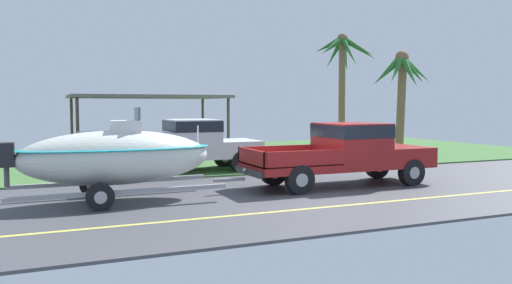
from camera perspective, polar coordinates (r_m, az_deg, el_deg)
name	(u,v)px	position (r m, az deg, el deg)	size (l,w,h in m)	color
ground	(208,162)	(21.62, -5.42, -2.30)	(36.00, 22.00, 0.11)	#424247
pickup_truck_towing	(350,151)	(15.61, 10.49, -0.96)	(6.00, 1.98, 1.87)	maroon
boat_on_trailer	(115,157)	(13.12, -15.48, -1.65)	(6.09, 2.15, 2.36)	gray
parked_pickup_background	(191,143)	(18.35, -7.28, -0.12)	(5.82, 2.09, 1.91)	silver
parked_sedan_near	(118,149)	(20.94, -15.22, -0.76)	(4.65, 1.86, 1.38)	black
carport_awning	(148,98)	(25.23, -12.02, 4.84)	(7.28, 4.59, 2.89)	#4C4238
palm_tree_near_left	(343,62)	(26.37, 9.75, 8.87)	(3.53, 2.96, 6.03)	brown
palm_tree_mid	(401,78)	(25.36, 15.96, 6.89)	(3.19, 3.18, 5.01)	brown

